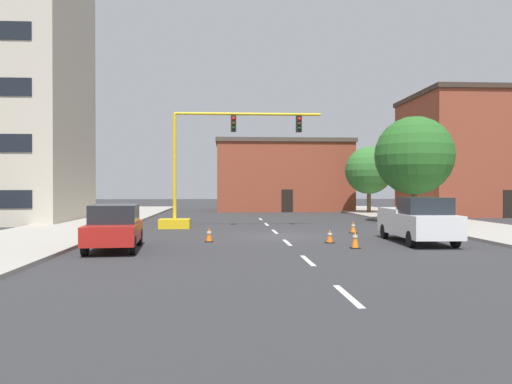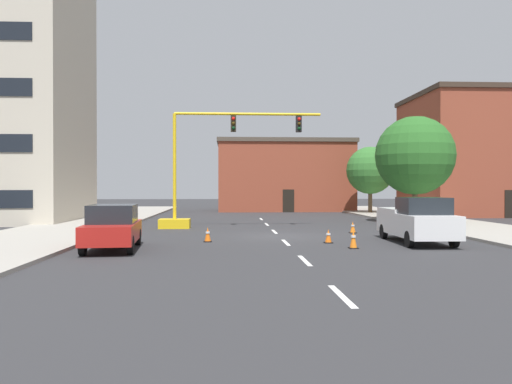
# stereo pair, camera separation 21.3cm
# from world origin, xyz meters

# --- Properties ---
(ground_plane) EXTENTS (160.00, 160.00, 0.00)m
(ground_plane) POSITION_xyz_m (0.00, 0.00, 0.00)
(ground_plane) COLOR #2D2D30
(sidewalk_left) EXTENTS (6.00, 56.00, 0.14)m
(sidewalk_left) POSITION_xyz_m (-11.55, 8.00, 0.07)
(sidewalk_left) COLOR #9E998E
(sidewalk_left) RESTS_ON ground_plane
(sidewalk_right) EXTENTS (6.00, 56.00, 0.14)m
(sidewalk_right) POSITION_xyz_m (11.55, 8.00, 0.07)
(sidewalk_right) COLOR #9E998E
(sidewalk_right) RESTS_ON ground_plane
(lane_stripe_seg_0) EXTENTS (0.16, 2.40, 0.01)m
(lane_stripe_seg_0) POSITION_xyz_m (0.00, -14.00, 0.00)
(lane_stripe_seg_0) COLOR silver
(lane_stripe_seg_0) RESTS_ON ground_plane
(lane_stripe_seg_1) EXTENTS (0.16, 2.40, 0.01)m
(lane_stripe_seg_1) POSITION_xyz_m (0.00, -8.50, 0.00)
(lane_stripe_seg_1) COLOR silver
(lane_stripe_seg_1) RESTS_ON ground_plane
(lane_stripe_seg_2) EXTENTS (0.16, 2.40, 0.01)m
(lane_stripe_seg_2) POSITION_xyz_m (0.00, -3.00, 0.00)
(lane_stripe_seg_2) COLOR silver
(lane_stripe_seg_2) RESTS_ON ground_plane
(lane_stripe_seg_3) EXTENTS (0.16, 2.40, 0.01)m
(lane_stripe_seg_3) POSITION_xyz_m (0.00, 2.50, 0.00)
(lane_stripe_seg_3) COLOR silver
(lane_stripe_seg_3) RESTS_ON ground_plane
(lane_stripe_seg_4) EXTENTS (0.16, 2.40, 0.01)m
(lane_stripe_seg_4) POSITION_xyz_m (0.00, 8.00, 0.00)
(lane_stripe_seg_4) COLOR silver
(lane_stripe_seg_4) RESTS_ON ground_plane
(lane_stripe_seg_5) EXTENTS (0.16, 2.40, 0.01)m
(lane_stripe_seg_5) POSITION_xyz_m (0.00, 13.50, 0.00)
(lane_stripe_seg_5) COLOR silver
(lane_stripe_seg_5) RESTS_ON ground_plane
(building_brick_center) EXTENTS (13.77, 7.64, 7.23)m
(building_brick_center) POSITION_xyz_m (3.31, 27.59, 3.62)
(building_brick_center) COLOR brown
(building_brick_center) RESTS_ON ground_plane
(building_row_right) EXTENTS (11.66, 10.66, 10.56)m
(building_row_right) POSITION_xyz_m (19.58, 18.79, 5.29)
(building_row_right) COLOR brown
(building_row_right) RESTS_ON ground_plane
(traffic_signal_gantry) EXTENTS (9.54, 1.20, 6.83)m
(traffic_signal_gantry) POSITION_xyz_m (-4.40, 5.13, 2.27)
(traffic_signal_gantry) COLOR yellow
(traffic_signal_gantry) RESTS_ON ground_plane
(tree_right_far) EXTENTS (4.28, 4.28, 6.08)m
(tree_right_far) POSITION_xyz_m (10.34, 20.51, 3.93)
(tree_right_far) COLOR brown
(tree_right_far) RESTS_ON ground_plane
(tree_right_mid) EXTENTS (5.33, 5.33, 7.24)m
(tree_right_mid) POSITION_xyz_m (10.17, 8.96, 4.56)
(tree_right_mid) COLOR brown
(tree_right_mid) RESTS_ON ground_plane
(pickup_truck_white) EXTENTS (2.12, 5.44, 1.99)m
(pickup_truck_white) POSITION_xyz_m (5.65, -3.45, 0.97)
(pickup_truck_white) COLOR white
(pickup_truck_white) RESTS_ON ground_plane
(sedan_red_near_left) EXTENTS (2.23, 4.64, 1.74)m
(sedan_red_near_left) POSITION_xyz_m (-6.97, -5.20, 0.89)
(sedan_red_near_left) COLOR #B21E19
(sedan_red_near_left) RESTS_ON ground_plane
(traffic_cone_roadside_a) EXTENTS (0.36, 0.36, 0.65)m
(traffic_cone_roadside_a) POSITION_xyz_m (-3.41, -2.53, 0.32)
(traffic_cone_roadside_a) COLOR black
(traffic_cone_roadside_a) RESTS_ON ground_plane
(traffic_cone_roadside_b) EXTENTS (0.36, 0.36, 0.62)m
(traffic_cone_roadside_b) POSITION_xyz_m (4.04, 1.40, 0.30)
(traffic_cone_roadside_b) COLOR black
(traffic_cone_roadside_b) RESTS_ON ground_plane
(traffic_cone_roadside_c) EXTENTS (0.36, 0.36, 0.60)m
(traffic_cone_roadside_c) POSITION_xyz_m (1.82, -3.29, 0.30)
(traffic_cone_roadside_c) COLOR black
(traffic_cone_roadside_c) RESTS_ON ground_plane
(traffic_cone_roadside_d) EXTENTS (0.36, 0.36, 0.74)m
(traffic_cone_roadside_d) POSITION_xyz_m (2.41, -5.31, 0.36)
(traffic_cone_roadside_d) COLOR black
(traffic_cone_roadside_d) RESTS_ON ground_plane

